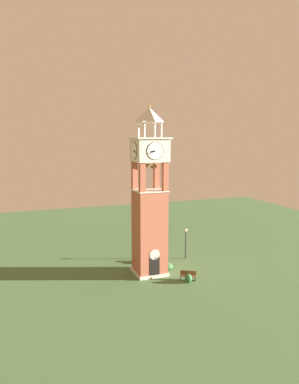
% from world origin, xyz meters
% --- Properties ---
extents(ground, '(80.00, 80.00, 0.00)m').
position_xyz_m(ground, '(0.00, 0.00, 0.00)').
color(ground, '#476B3D').
extents(clock_tower, '(3.65, 3.65, 17.72)m').
position_xyz_m(clock_tower, '(0.00, -0.00, 7.29)').
color(clock_tower, '#AD5B42').
rests_on(clock_tower, ground).
extents(park_bench, '(1.61, 1.16, 0.95)m').
position_xyz_m(park_bench, '(3.07, -3.14, 0.48)').
color(park_bench, brown).
rests_on(park_bench, ground).
extents(lamp_post, '(0.36, 0.36, 3.70)m').
position_xyz_m(lamp_post, '(5.72, 2.99, 2.58)').
color(lamp_post, black).
rests_on(lamp_post, ground).
extents(trash_bin, '(0.52, 0.52, 0.80)m').
position_xyz_m(trash_bin, '(0.85, 3.68, 0.40)').
color(trash_bin, '#4C4C51').
rests_on(trash_bin, ground).
extents(shrub_near_entry, '(0.75, 0.75, 0.90)m').
position_xyz_m(shrub_near_entry, '(2.79, -3.77, 0.45)').
color(shrub_near_entry, '#336638').
rests_on(shrub_near_entry, ground).
extents(shrub_left_of_tower, '(0.97, 0.97, 1.07)m').
position_xyz_m(shrub_left_of_tower, '(2.12, 2.70, 0.53)').
color(shrub_left_of_tower, '#336638').
rests_on(shrub_left_of_tower, ground).
extents(shrub_behind_bench, '(1.26, 1.26, 0.73)m').
position_xyz_m(shrub_behind_bench, '(2.24, 0.40, 0.37)').
color(shrub_behind_bench, '#336638').
rests_on(shrub_behind_bench, ground).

